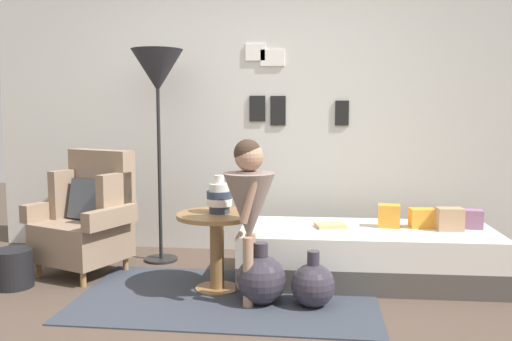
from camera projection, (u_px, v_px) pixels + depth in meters
ground_plane at (211, 334)px, 3.12m from camera, size 12.00×12.00×0.00m
gallery_wall at (253, 109)px, 4.89m from camera, size 4.80×0.12×2.60m
rug at (227, 297)px, 3.72m from camera, size 2.04×1.22×0.01m
armchair at (88, 218)px, 4.28m from camera, size 0.88×0.78×0.97m
daybed at (366, 254)px, 4.09m from camera, size 1.92×0.84×0.40m
pillow_head at (469, 219)px, 4.07m from camera, size 0.20×0.14×0.14m
pillow_mid at (450, 219)px, 3.99m from camera, size 0.20×0.14×0.17m
pillow_back at (422, 218)px, 4.10m from camera, size 0.20×0.14×0.14m
pillow_extra at (389, 216)px, 4.11m from camera, size 0.17×0.14×0.17m
side_table at (217, 235)px, 3.84m from camera, size 0.57×0.57×0.56m
vase_striped at (219, 197)px, 3.83m from camera, size 0.18×0.18×0.27m
floor_lamp at (158, 77)px, 4.48m from camera, size 0.43×0.43×1.79m
person_child at (249, 201)px, 3.51m from camera, size 0.34×0.34×1.10m
book_on_daybed at (330, 225)px, 4.11m from camera, size 0.26×0.22×0.03m
demijohn_near at (261, 279)px, 3.59m from camera, size 0.33×0.33×0.42m
demijohn_far at (313, 285)px, 3.53m from camera, size 0.29×0.29×0.38m
magazine_basket at (13, 268)px, 3.93m from camera, size 0.28×0.28×0.28m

